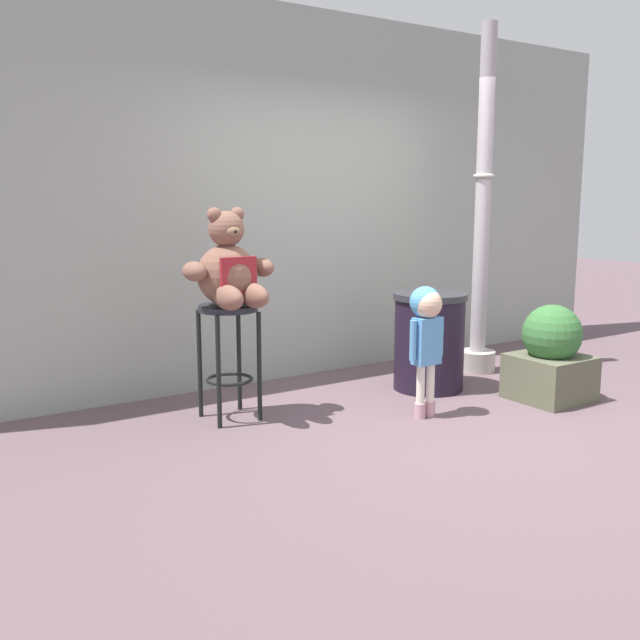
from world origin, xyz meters
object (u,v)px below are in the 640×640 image
at_px(teddy_bear, 229,271).
at_px(lamppost, 482,238).
at_px(planter_with_shrub, 551,357).
at_px(trash_bin, 429,341).
at_px(bar_stool_with_teddy, 229,338).
at_px(child_walking, 426,323).

xyz_separation_m(teddy_bear, lamppost, (2.45, 0.08, 0.14)).
xyz_separation_m(teddy_bear, planter_with_shrub, (2.24, -0.88, -0.70)).
bearing_deg(trash_bin, bar_stool_with_teddy, 174.29).
xyz_separation_m(bar_stool_with_teddy, planter_with_shrub, (2.24, -0.91, -0.24)).
bearing_deg(bar_stool_with_teddy, child_walking, -31.73).
distance_m(teddy_bear, planter_with_shrub, 2.51).
xyz_separation_m(bar_stool_with_teddy, trash_bin, (1.68, -0.17, -0.18)).
bearing_deg(child_walking, trash_bin, -52.07).
bearing_deg(teddy_bear, bar_stool_with_teddy, 90.00).
relative_size(child_walking, trash_bin, 1.19).
relative_size(teddy_bear, trash_bin, 0.85).
relative_size(bar_stool_with_teddy, trash_bin, 1.03).
height_order(bar_stool_with_teddy, lamppost, lamppost).
height_order(bar_stool_with_teddy, trash_bin, bar_stool_with_teddy).
distance_m(teddy_bear, trash_bin, 1.81).
bearing_deg(lamppost, bar_stool_with_teddy, -178.94).
distance_m(teddy_bear, lamppost, 2.45).
relative_size(teddy_bear, child_walking, 0.71).
bearing_deg(trash_bin, child_walking, -133.85).
distance_m(teddy_bear, child_walking, 1.39).
height_order(trash_bin, lamppost, lamppost).
bearing_deg(child_walking, lamppost, -67.71).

